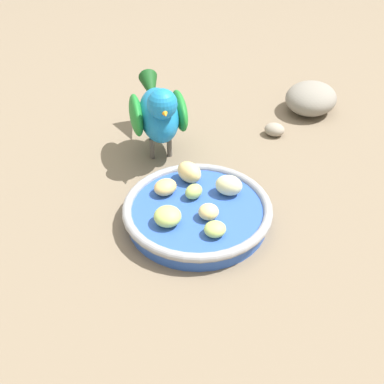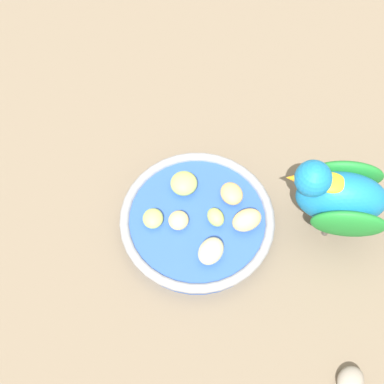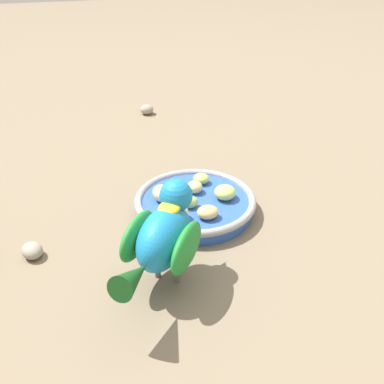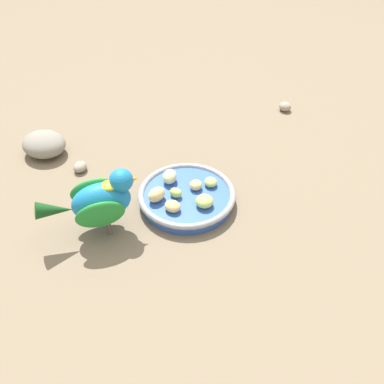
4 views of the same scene
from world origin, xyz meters
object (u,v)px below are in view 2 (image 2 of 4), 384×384
at_px(apple_piece_2, 216,217).
at_px(apple_piece_3, 247,220).
at_px(apple_piece_0, 155,222).
at_px(apple_piece_4, 211,251).
at_px(apple_piece_6, 232,194).
at_px(feeding_bowl, 197,222).
at_px(parrot, 345,197).
at_px(apple_piece_1, 184,183).
at_px(apple_piece_5, 179,220).
at_px(pebble_0, 351,381).

bearing_deg(apple_piece_2, apple_piece_3, -37.08).
height_order(apple_piece_0, apple_piece_4, apple_piece_4).
distance_m(apple_piece_0, apple_piece_6, 0.10).
bearing_deg(apple_piece_2, apple_piece_4, -126.17).
height_order(feeding_bowl, parrot, parrot).
relative_size(apple_piece_4, parrot, 0.22).
relative_size(apple_piece_4, apple_piece_6, 1.11).
distance_m(apple_piece_0, apple_piece_3, 0.11).
relative_size(apple_piece_1, apple_piece_5, 1.35).
bearing_deg(feeding_bowl, apple_piece_4, -99.23).
height_order(feeding_bowl, apple_piece_1, apple_piece_1).
distance_m(apple_piece_4, apple_piece_6, 0.08).
xyz_separation_m(feeding_bowl, apple_piece_5, (-0.02, 0.00, 0.02)).
relative_size(feeding_bowl, apple_piece_6, 5.99).
xyz_separation_m(apple_piece_1, pebble_0, (0.05, -0.28, -0.02)).
bearing_deg(feeding_bowl, pebble_0, -76.61).
bearing_deg(apple_piece_3, apple_piece_0, 151.75).
bearing_deg(parrot, apple_piece_1, -6.16).
bearing_deg(pebble_0, feeding_bowl, 103.39).
distance_m(apple_piece_2, parrot, 0.15).
height_order(apple_piece_3, apple_piece_5, apple_piece_3).
bearing_deg(pebble_0, apple_piece_1, 100.03).
bearing_deg(pebble_0, apple_piece_0, 112.15).
bearing_deg(parrot, feeding_bowl, 7.37).
distance_m(feeding_bowl, apple_piece_2, 0.03).
xyz_separation_m(apple_piece_4, pebble_0, (0.06, -0.19, -0.02)).
height_order(apple_piece_4, apple_piece_6, apple_piece_4).
xyz_separation_m(apple_piece_2, pebble_0, (0.04, -0.22, -0.02)).
xyz_separation_m(apple_piece_0, apple_piece_5, (0.02, -0.01, 0.00)).
distance_m(feeding_bowl, apple_piece_1, 0.05).
xyz_separation_m(apple_piece_4, apple_piece_5, (-0.01, 0.05, -0.00)).
relative_size(feeding_bowl, pebble_0, 5.83).
bearing_deg(apple_piece_4, pebble_0, -71.19).
distance_m(feeding_bowl, apple_piece_3, 0.06).
xyz_separation_m(apple_piece_6, pebble_0, (0.01, -0.24, -0.02)).
relative_size(apple_piece_4, pebble_0, 1.08).
bearing_deg(apple_piece_3, apple_piece_4, -165.58).
distance_m(apple_piece_3, pebble_0, 0.20).
xyz_separation_m(apple_piece_0, apple_piece_1, (0.05, 0.03, 0.00)).
distance_m(apple_piece_2, pebble_0, 0.23).
bearing_deg(pebble_0, apple_piece_2, 99.54).
xyz_separation_m(apple_piece_3, apple_piece_4, (-0.05, -0.01, -0.00)).
height_order(feeding_bowl, apple_piece_6, apple_piece_6).
height_order(apple_piece_1, pebble_0, apple_piece_1).
relative_size(apple_piece_1, parrot, 0.21).
relative_size(apple_piece_3, pebble_0, 1.14).
relative_size(apple_piece_3, apple_piece_6, 1.17).
bearing_deg(apple_piece_6, apple_piece_2, -150.22).
xyz_separation_m(apple_piece_3, parrot, (0.10, -0.04, 0.04)).
bearing_deg(apple_piece_6, feeding_bowl, -172.95).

